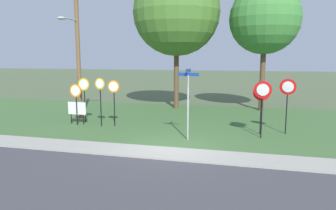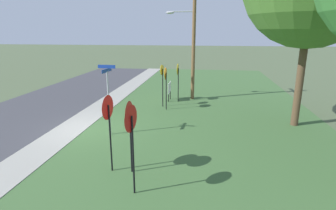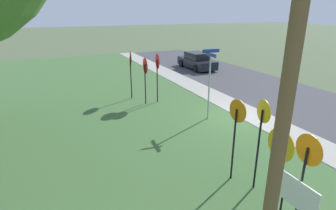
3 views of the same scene
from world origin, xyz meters
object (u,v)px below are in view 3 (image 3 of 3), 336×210
object	(u,v)px
yield_sign_near_right	(145,70)
yield_sign_far_left	(158,66)
street_name_post	(210,79)
utility_pole	(302,41)
notice_board	(297,197)
stop_sign_near_right	(236,123)
yield_sign_near_left	(131,63)
stop_sign_far_left	(306,161)
stop_sign_far_center	(278,159)
stop_sign_near_left	(261,127)
parked_sedan_distant	(197,61)

from	to	relation	value
yield_sign_near_right	yield_sign_far_left	world-z (taller)	yield_sign_far_left
yield_sign_near_right	street_name_post	distance (m)	3.73
utility_pole	notice_board	size ratio (longest dim) A/B	6.52
stop_sign_near_right	utility_pole	xyz separation A→B (m)	(-2.89, 1.33, 2.61)
yield_sign_near_left	yield_sign_near_right	size ratio (longest dim) A/B	1.09
stop_sign_far_left	stop_sign_far_center	distance (m)	0.85
stop_sign_near_left	street_name_post	bearing A→B (deg)	-6.91
stop_sign_near_right	yield_sign_near_right	world-z (taller)	stop_sign_near_right
stop_sign_far_center	stop_sign_far_left	bearing A→B (deg)	-90.92
stop_sign_far_center	stop_sign_near_right	bearing A→B (deg)	-11.39
yield_sign_near_right	utility_pole	size ratio (longest dim) A/B	0.30
yield_sign_near_right	street_name_post	xyz separation A→B (m)	(-3.22, -1.89, 0.04)
stop_sign_far_center	utility_pole	bearing A→B (deg)	137.68
yield_sign_far_left	street_name_post	xyz separation A→B (m)	(-3.24, -1.19, -0.10)
yield_sign_far_left	parked_sedan_distant	xyz separation A→B (m)	(7.20, -6.59, -1.40)
stop_sign_far_center	notice_board	distance (m)	1.19
street_name_post	yield_sign_far_left	bearing A→B (deg)	24.89
yield_sign_near_right	stop_sign_far_left	bearing A→B (deg)	-176.57
stop_sign_far_center	notice_board	world-z (taller)	stop_sign_far_center
stop_sign_near_right	stop_sign_far_left	world-z (taller)	stop_sign_near_right
stop_sign_far_left	parked_sedan_distant	world-z (taller)	stop_sign_far_left
stop_sign_near_left	yield_sign_near_right	distance (m)	8.32
yield_sign_near_left	notice_board	distance (m)	11.18
yield_sign_near_left	utility_pole	size ratio (longest dim) A/B	0.33
notice_board	stop_sign_far_left	bearing A→B (deg)	-64.83
utility_pole	stop_sign_near_right	bearing A→B (deg)	-24.71
stop_sign_near_right	parked_sedan_distant	bearing A→B (deg)	-29.53
yield_sign_far_left	notice_board	world-z (taller)	yield_sign_far_left
yield_sign_near_right	street_name_post	world-z (taller)	street_name_post
stop_sign_near_left	stop_sign_near_right	bearing A→B (deg)	36.59
stop_sign_near_left	utility_pole	xyz separation A→B (m)	(-2.24, 1.64, 2.53)
stop_sign_near_left	notice_board	bearing A→B (deg)	-177.75
stop_sign_far_center	stop_sign_near_left	bearing A→B (deg)	-27.73
parked_sedan_distant	notice_board	bearing A→B (deg)	156.83
yield_sign_near_right	parked_sedan_distant	xyz separation A→B (m)	(7.22, -7.29, -1.26)
notice_board	utility_pole	bearing A→B (deg)	116.40
stop_sign_far_center	yield_sign_near_right	xyz separation A→B (m)	(9.74, -0.55, 0.00)
stop_sign_far_center	yield_sign_near_left	size ratio (longest dim) A/B	0.95
stop_sign_near_left	stop_sign_near_right	size ratio (longest dim) A/B	1.05
notice_board	stop_sign_far_center	bearing A→B (deg)	76.42
stop_sign_near_left	stop_sign_near_right	world-z (taller)	stop_sign_near_left
stop_sign_near_left	yield_sign_near_left	xyz separation A→B (m)	(9.53, 0.69, 0.15)
stop_sign_near_right	stop_sign_far_center	bearing A→B (deg)	162.79
stop_sign_far_center	notice_board	size ratio (longest dim) A/B	2.05
yield_sign_far_left	utility_pole	size ratio (longest dim) A/B	0.33
stop_sign_far_left	stop_sign_near_right	bearing A→B (deg)	12.86
stop_sign_near_left	street_name_post	xyz separation A→B (m)	(5.10, -1.61, 0.02)
yield_sign_far_left	stop_sign_near_left	bearing A→B (deg)	-176.76
stop_sign_far_center	parked_sedan_distant	world-z (taller)	stop_sign_far_center
stop_sign_far_left	notice_board	world-z (taller)	stop_sign_far_left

